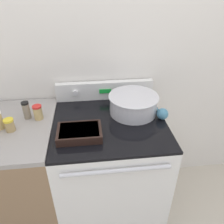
# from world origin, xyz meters

# --- Properties ---
(kitchen_wall) EXTENTS (8.00, 0.05, 2.50)m
(kitchen_wall) POSITION_xyz_m (0.00, 0.73, 1.25)
(kitchen_wall) COLOR silver
(kitchen_wall) RESTS_ON ground_plane
(stove_range) EXTENTS (0.75, 0.73, 0.91)m
(stove_range) POSITION_xyz_m (0.00, 0.35, 0.45)
(stove_range) COLOR white
(stove_range) RESTS_ON ground_plane
(control_panel) EXTENTS (0.75, 0.07, 0.14)m
(control_panel) POSITION_xyz_m (0.00, 0.67, 0.98)
(control_panel) COLOR white
(control_panel) RESTS_ON stove_range
(side_counter) EXTENTS (0.51, 0.70, 0.92)m
(side_counter) POSITION_xyz_m (-0.63, 0.35, 0.46)
(side_counter) COLOR #896B4C
(side_counter) RESTS_ON ground_plane
(mixing_bowl) EXTENTS (0.35, 0.35, 0.13)m
(mixing_bowl) POSITION_xyz_m (0.18, 0.44, 0.98)
(mixing_bowl) COLOR silver
(mixing_bowl) RESTS_ON stove_range
(casserole_dish) EXTENTS (0.27, 0.18, 0.05)m
(casserole_dish) POSITION_xyz_m (-0.19, 0.21, 0.94)
(casserole_dish) COLOR black
(casserole_dish) RESTS_ON stove_range
(ladle) EXTENTS (0.08, 0.27, 0.08)m
(ladle) POSITION_xyz_m (0.36, 0.35, 0.94)
(ladle) COLOR teal
(ladle) RESTS_ON stove_range
(spice_jar_red_cap) EXTENTS (0.06, 0.06, 0.10)m
(spice_jar_red_cap) POSITION_xyz_m (-0.47, 0.42, 0.97)
(spice_jar_red_cap) COLOR tan
(spice_jar_red_cap) RESTS_ON side_counter
(spice_jar_black_cap) EXTENTS (0.05, 0.05, 0.12)m
(spice_jar_black_cap) POSITION_xyz_m (-0.54, 0.44, 0.98)
(spice_jar_black_cap) COLOR gray
(spice_jar_black_cap) RESTS_ON side_counter
(spice_jar_yellow_cap) EXTENTS (0.06, 0.06, 0.08)m
(spice_jar_yellow_cap) POSITION_xyz_m (-0.62, 0.30, 0.96)
(spice_jar_yellow_cap) COLOR tan
(spice_jar_yellow_cap) RESTS_ON side_counter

